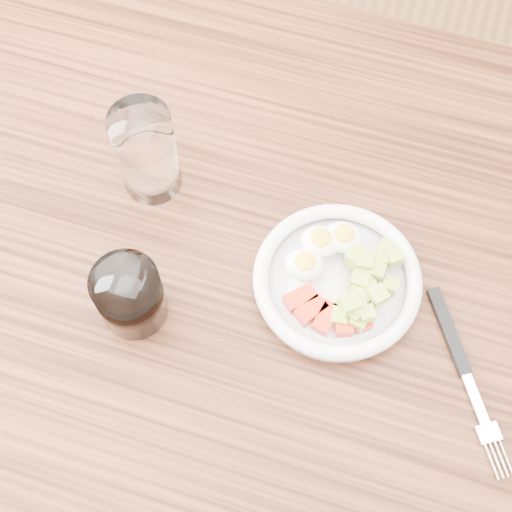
{
  "coord_description": "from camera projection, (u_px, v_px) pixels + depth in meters",
  "views": [
    {
      "loc": [
        0.1,
        -0.33,
        1.57
      ],
      "look_at": [
        -0.01,
        0.01,
        0.8
      ],
      "focal_mm": 50.0,
      "sensor_mm": 36.0,
      "label": 1
    }
  ],
  "objects": [
    {
      "name": "coffee_glass",
      "position": [
        130.0,
        296.0,
        0.81
      ],
      "size": [
        0.08,
        0.08,
        0.09
      ],
      "color": "white",
      "rests_on": "dining_table"
    },
    {
      "name": "fork",
      "position": [
        458.0,
        355.0,
        0.82
      ],
      "size": [
        0.13,
        0.2,
        0.01
      ],
      "color": "black",
      "rests_on": "dining_table"
    },
    {
      "name": "ground",
      "position": [
        259.0,
        413.0,
        1.57
      ],
      "size": [
        4.0,
        4.0,
        0.0
      ],
      "primitive_type": "plane",
      "color": "brown",
      "rests_on": "ground"
    },
    {
      "name": "dining_table",
      "position": [
        261.0,
        305.0,
        0.96
      ],
      "size": [
        1.5,
        0.9,
        0.77
      ],
      "color": "brown",
      "rests_on": "ground"
    },
    {
      "name": "bowl",
      "position": [
        338.0,
        279.0,
        0.85
      ],
      "size": [
        0.2,
        0.2,
        0.05
      ],
      "color": "white",
      "rests_on": "dining_table"
    },
    {
      "name": "water_glass",
      "position": [
        146.0,
        152.0,
        0.86
      ],
      "size": [
        0.07,
        0.07,
        0.13
      ],
      "primitive_type": "cylinder",
      "color": "white",
      "rests_on": "dining_table"
    }
  ]
}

